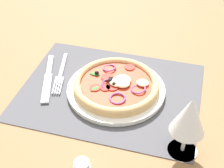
% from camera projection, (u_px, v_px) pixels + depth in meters
% --- Properties ---
extents(ground_plane, '(1.90, 1.40, 0.02)m').
position_uv_depth(ground_plane, '(110.00, 95.00, 0.86)').
color(ground_plane, olive).
extents(placemat, '(0.46, 0.35, 0.00)m').
position_uv_depth(placemat, '(110.00, 91.00, 0.85)').
color(placemat, '#4C4C51').
rests_on(placemat, ground_plane).
extents(plate, '(0.25, 0.25, 0.01)m').
position_uv_depth(plate, '(116.00, 89.00, 0.85)').
color(plate, silver).
rests_on(plate, placemat).
extents(pizza, '(0.22, 0.22, 0.03)m').
position_uv_depth(pizza, '(117.00, 84.00, 0.83)').
color(pizza, tan).
rests_on(pizza, plate).
extents(fork, '(0.06, 0.18, 0.00)m').
position_uv_depth(fork, '(61.00, 75.00, 0.90)').
color(fork, silver).
rests_on(fork, placemat).
extents(knife, '(0.08, 0.19, 0.01)m').
position_uv_depth(knife, '(48.00, 78.00, 0.88)').
color(knife, silver).
rests_on(knife, placemat).
extents(wine_glass, '(0.07, 0.07, 0.15)m').
position_uv_depth(wine_glass, '(189.00, 117.00, 0.64)').
color(wine_glass, silver).
rests_on(wine_glass, ground_plane).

